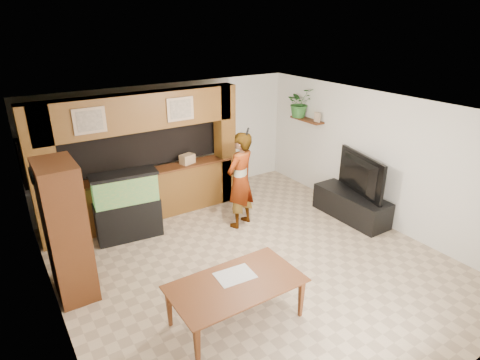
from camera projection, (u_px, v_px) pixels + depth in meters
floor at (252, 261)px, 6.89m from camera, size 6.50×6.50×0.00m
ceiling at (254, 112)px, 5.90m from camera, size 6.50×6.50×0.00m
wall_back at (170, 142)px, 8.91m from camera, size 6.00×0.00×6.00m
wall_left at (50, 247)px, 4.88m from camera, size 0.00×6.50×6.50m
wall_right at (378, 159)px, 7.90m from camera, size 0.00×6.50×6.50m
partition at (138, 157)px, 7.96m from camera, size 4.20×0.99×2.60m
wall_clock at (32, 176)px, 5.45m from camera, size 0.05×0.25×0.25m
wall_shelf at (307, 120)px, 9.18m from camera, size 0.25×0.90×0.04m
pantry_cabinet at (66, 231)px, 5.76m from camera, size 0.52×0.86×2.10m
trash_can at (79, 274)px, 6.07m from camera, size 0.32×0.32×0.58m
aquarium at (127, 207)px, 7.42m from camera, size 1.18×0.44×1.31m
tv_stand at (351, 206)px, 8.29m from camera, size 0.60×1.64×0.55m
television at (355, 175)px, 8.03m from camera, size 0.54×1.43×0.82m
photo_frame at (317, 117)px, 8.88m from camera, size 0.04×0.16×0.21m
potted_plant at (300, 103)px, 9.23m from camera, size 0.63×0.56×0.67m
person at (240, 180)px, 7.75m from camera, size 0.82×0.68×1.92m
microphone at (247, 132)px, 7.27m from camera, size 0.04×0.10×0.16m
dining_table at (238, 303)px, 5.41m from camera, size 1.79×1.00×0.63m
newspaper_a at (235, 275)px, 5.47m from camera, size 0.54×0.41×0.01m
counter_box at (187, 159)px, 8.37m from camera, size 0.34×0.27×0.20m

